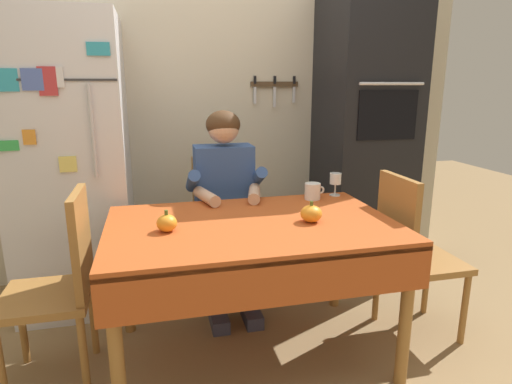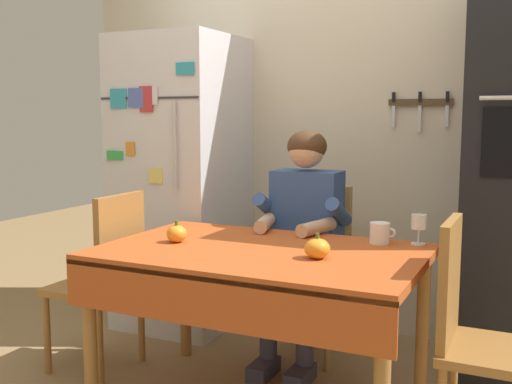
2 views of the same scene
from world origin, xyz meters
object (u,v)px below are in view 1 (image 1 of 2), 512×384
object	(u,v)px
chair_behind_person	(222,220)
chair_right_side	(411,250)
refrigerator	(72,167)
coffee_mug	(313,191)
wall_oven	(364,133)
wine_glass	(335,180)
dining_table	(253,240)
seated_person	(226,194)
chair_left_side	(62,280)
pumpkin_medium	(311,214)
pumpkin_large	(167,223)

from	to	relation	value
chair_behind_person	chair_right_side	world-z (taller)	same
refrigerator	coffee_mug	world-z (taller)	refrigerator
chair_right_side	coffee_mug	world-z (taller)	chair_right_side
wall_oven	chair_right_side	distance (m)	1.06
chair_right_side	wine_glass	size ratio (longest dim) A/B	6.71
dining_table	wine_glass	distance (m)	0.75
refrigerator	chair_behind_person	distance (m)	1.00
seated_person	chair_right_side	distance (m)	1.12
chair_left_side	chair_behind_person	bearing A→B (deg)	39.83
coffee_mug	wall_oven	bearing A→B (deg)	43.03
coffee_mug	wine_glass	distance (m)	0.18
refrigerator	wine_glass	distance (m)	1.63
chair_right_side	chair_behind_person	bearing A→B (deg)	140.30
chair_behind_person	seated_person	distance (m)	0.29
dining_table	pumpkin_medium	distance (m)	0.31
wine_glass	pumpkin_medium	distance (m)	0.56
seated_person	chair_left_side	size ratio (longest dim) A/B	1.34
refrigerator	chair_left_side	distance (m)	0.91
wall_oven	pumpkin_large	distance (m)	1.76
refrigerator	wine_glass	bearing A→B (deg)	-16.95
chair_left_side	coffee_mug	xyz separation A→B (m)	(1.35, 0.29, 0.28)
chair_behind_person	chair_right_side	bearing A→B (deg)	-39.70
chair_left_side	pumpkin_large	bearing A→B (deg)	-9.83
wine_glass	pumpkin_large	world-z (taller)	wine_glass
wine_glass	pumpkin_large	bearing A→B (deg)	-157.25
seated_person	coffee_mug	xyz separation A→B (m)	(0.47, -0.25, 0.05)
chair_behind_person	chair_left_side	distance (m)	1.13
seated_person	chair_left_side	world-z (taller)	seated_person
coffee_mug	wine_glass	world-z (taller)	wine_glass
pumpkin_large	chair_right_side	bearing A→B (deg)	1.71
wall_oven	chair_behind_person	size ratio (longest dim) A/B	2.26
refrigerator	chair_left_side	bearing A→B (deg)	-86.55
chair_behind_person	pumpkin_large	world-z (taller)	chair_behind_person
seated_person	pumpkin_medium	bearing A→B (deg)	-64.15
wine_glass	chair_right_side	bearing A→B (deg)	-52.95
chair_right_side	wall_oven	bearing A→B (deg)	80.61
seated_person	wine_glass	size ratio (longest dim) A/B	8.99
wine_glass	chair_behind_person	bearing A→B (deg)	148.91
wall_oven	chair_right_side	xyz separation A→B (m)	(-0.15, -0.90, -0.54)
chair_right_side	pumpkin_large	world-z (taller)	chair_right_side
chair_behind_person	coffee_mug	distance (m)	0.70
seated_person	pumpkin_large	world-z (taller)	seated_person
refrigerator	dining_table	distance (m)	1.32
refrigerator	wall_oven	size ratio (longest dim) A/B	0.86
coffee_mug	pumpkin_large	size ratio (longest dim) A/B	1.17
coffee_mug	refrigerator	bearing A→B (deg)	159.36
chair_left_side	pumpkin_medium	size ratio (longest dim) A/B	8.78
pumpkin_medium	seated_person	bearing A→B (deg)	115.85
refrigerator	pumpkin_large	size ratio (longest dim) A/B	17.63
wall_oven	coffee_mug	size ratio (longest dim) A/B	17.59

